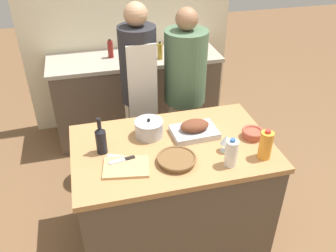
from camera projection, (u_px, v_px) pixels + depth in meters
The scene contains 20 objects.
ground_plane at pixel (172, 232), 2.95m from camera, with size 12.00×12.00×0.00m, color brown.
kitchen_island at pixel (172, 192), 2.71m from camera, with size 1.39×0.87×0.89m.
back_counter at pixel (136, 95), 3.96m from camera, with size 1.79×0.60×0.93m.
back_wall at pixel (127, 14), 3.81m from camera, with size 2.29×0.10×2.55m.
roasting_pan at pixel (194, 129), 2.55m from camera, with size 0.33×0.24×0.12m.
wicker_basket at pixel (177, 159), 2.30m from camera, with size 0.26×0.26×0.04m.
cutting_board at pixel (126, 167), 2.26m from camera, with size 0.32×0.25×0.02m.
stock_pot at pixel (149, 128), 2.53m from camera, with size 0.21×0.21×0.15m.
mixing_bowl at pixel (253, 133), 2.53m from camera, with size 0.15×0.15×0.06m.
juice_jug at pixel (266, 145), 2.30m from camera, with size 0.09×0.09×0.21m.
milk_jug at pixel (231, 153), 2.24m from camera, with size 0.08×0.08×0.20m.
wine_bottle_green at pixel (101, 139), 2.35m from camera, with size 0.07×0.07×0.27m.
wine_glass_left at pixel (226, 140), 2.37m from camera, with size 0.07×0.07×0.13m.
knife_chef at pixel (124, 157), 2.35m from camera, with size 0.21×0.12×0.01m.
knife_paring at pixel (123, 160), 2.30m from camera, with size 0.18×0.06×0.01m.
condiment_bottle_tall at pixel (180, 47), 3.69m from camera, with size 0.06×0.06×0.20m.
condiment_bottle_short at pixel (110, 49), 3.64m from camera, with size 0.06×0.06×0.19m.
condiment_bottle_extra at pixel (160, 51), 3.61m from camera, with size 0.05×0.05×0.18m.
person_cook_aproned at pixel (139, 87), 3.13m from camera, with size 0.32×0.32×1.66m.
person_cook_guest at pixel (185, 89), 3.19m from camera, with size 0.37×0.37×1.61m.
Camera 1 is at (-0.52, -1.92, 2.35)m, focal length 38.00 mm.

